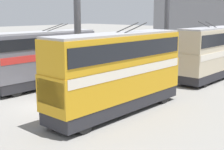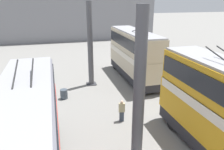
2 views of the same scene
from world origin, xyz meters
name	(u,v)px [view 1 (image 1 of 2)]	position (x,y,z in m)	size (l,w,h in m)	color
ground_plane	(44,106)	(0.00, 0.00, 0.00)	(240.00, 240.00, 0.00)	gray
support_column_near	(78,47)	(3.33, 0.00, 3.92)	(0.94, 0.94, 8.10)	#4C4C51
support_column_far	(166,38)	(15.75, 0.00, 3.92)	(0.94, 0.94, 8.10)	#4C4C51
bus_left_near	(118,68)	(2.45, -4.80, 2.99)	(10.92, 2.54, 5.87)	black
bus_left_far	(212,50)	(16.43, -4.80, 2.90)	(10.02, 2.54, 5.74)	black
bus_right_far	(45,55)	(3.69, 4.80, 2.81)	(10.07, 2.54, 5.54)	black
person_by_right_row	(41,84)	(1.91, 2.97, 0.82)	(0.37, 0.48, 1.57)	#2D2D33
person_aisle_midway	(126,78)	(8.18, -0.81, 0.85)	(0.30, 0.45, 1.61)	#384251
person_aisle_foreground	(50,91)	(0.85, 0.41, 0.88)	(0.40, 0.48, 1.67)	#2D2D33
person_by_left_row	(60,101)	(-0.51, -2.51, 0.95)	(0.37, 0.48, 1.78)	#384251
oil_drum	(128,70)	(13.04, 2.91, 0.42)	(0.65, 0.65, 0.85)	#424C56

